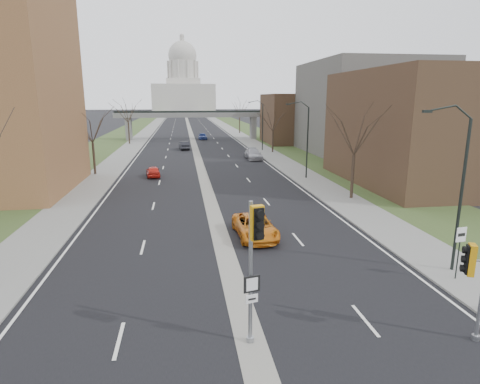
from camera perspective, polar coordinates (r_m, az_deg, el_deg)
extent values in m
plane|color=black|center=(15.40, 2.35, -22.99)|extent=(700.00, 700.00, 0.00)
cube|color=black|center=(162.49, -7.47, 9.82)|extent=(20.00, 600.00, 0.01)
cube|color=gray|center=(162.49, -7.47, 9.82)|extent=(1.20, 600.00, 0.02)
cube|color=gray|center=(163.10, -3.19, 9.94)|extent=(4.00, 600.00, 0.12)
cube|color=gray|center=(162.75, -11.76, 9.68)|extent=(4.00, 600.00, 0.12)
cube|color=#354720|center=(163.74, -1.06, 9.97)|extent=(8.00, 600.00, 0.10)
cube|color=#354720|center=(163.22, -13.89, 9.58)|extent=(8.00, 600.00, 0.10)
cube|color=#493222|center=(48.18, 25.26, 8.24)|extent=(16.00, 20.00, 12.00)
cube|color=#63615A|center=(71.04, 17.44, 11.27)|extent=(18.00, 22.00, 15.00)
cube|color=#493222|center=(85.84, 8.42, 10.27)|extent=(14.00, 14.00, 10.00)
cube|color=slate|center=(93.18, -15.54, 8.61)|extent=(1.20, 2.50, 5.00)
cube|color=slate|center=(93.88, 1.87, 9.11)|extent=(1.20, 2.50, 5.00)
cube|color=slate|center=(92.32, -6.86, 10.82)|extent=(34.00, 3.00, 1.00)
cube|color=black|center=(92.29, -6.87, 11.25)|extent=(34.00, 0.15, 0.50)
cube|color=beige|center=(332.23, -8.00, 13.16)|extent=(48.00, 42.00, 20.00)
cube|color=beige|center=(332.48, -8.07, 15.23)|extent=(26.00, 26.00, 5.00)
cylinder|color=beige|center=(332.95, -8.12, 16.78)|extent=(22.00, 22.00, 14.00)
sphere|color=beige|center=(333.85, -8.19, 18.66)|extent=(22.00, 22.00, 22.00)
cylinder|color=beige|center=(335.18, -8.26, 20.62)|extent=(3.60, 3.60, 4.50)
cylinder|color=black|center=(23.59, 28.91, -0.65)|extent=(0.16, 0.16, 8.00)
cube|color=black|center=(21.74, 25.26, 10.32)|extent=(0.45, 0.18, 0.14)
cylinder|color=black|center=(46.69, 9.56, 6.86)|extent=(0.16, 0.16, 8.00)
cube|color=black|center=(45.78, 6.96, 12.28)|extent=(0.45, 0.18, 0.14)
cylinder|color=black|center=(71.80, 3.23, 9.15)|extent=(0.16, 0.16, 8.00)
cube|color=black|center=(71.21, 1.41, 12.64)|extent=(0.45, 0.18, 0.14)
cylinder|color=#382B21|center=(51.82, -20.04, 4.49)|extent=(0.28, 0.28, 3.75)
cylinder|color=#382B21|center=(85.16, -15.51, 8.06)|extent=(0.28, 0.28, 4.25)
cylinder|color=#382B21|center=(38.14, 15.70, 2.13)|extent=(0.28, 0.28, 4.00)
cylinder|color=#382B21|center=(69.32, 4.67, 7.12)|extent=(0.28, 0.28, 3.50)
cylinder|color=#382B21|center=(108.52, -0.05, 9.52)|extent=(0.28, 0.28, 4.25)
cylinder|color=gray|center=(15.01, 1.51, -11.65)|extent=(0.15, 0.15, 5.57)
cylinder|color=gray|center=(16.31, 1.45, -20.22)|extent=(0.30, 0.30, 0.21)
cube|color=#CA890B|center=(13.77, 2.44, -4.40)|extent=(0.54, 0.52, 1.23)
cube|color=black|center=(15.14, 1.50, -12.75)|extent=(0.63, 0.19, 0.64)
cube|color=silver|center=(15.41, 1.49, -14.72)|extent=(0.48, 0.15, 0.32)
cylinder|color=gray|center=(18.76, 30.50, -17.40)|extent=(0.29, 0.29, 0.21)
cube|color=#CA890B|center=(17.34, 30.03, -8.35)|extent=(0.56, 0.57, 1.20)
cylinder|color=black|center=(23.23, 28.58, -8.08)|extent=(0.06, 0.06, 2.37)
cube|color=silver|center=(22.86, 28.91, -5.30)|extent=(0.59, 0.12, 0.75)
imported|color=red|center=(48.79, -12.25, 2.89)|extent=(1.96, 3.97, 1.30)
imported|color=black|center=(74.38, -7.96, 6.58)|extent=(2.06, 4.70, 1.50)
imported|color=orange|center=(26.94, 2.15, -4.91)|extent=(2.66, 5.38, 1.47)
imported|color=#9B9BA2|center=(61.81, 1.91, 5.42)|extent=(2.32, 5.46, 1.57)
imported|color=navy|center=(92.66, -5.35, 7.92)|extent=(2.02, 4.49, 1.50)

